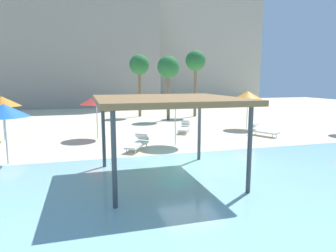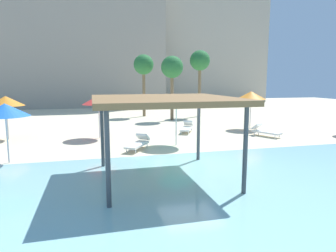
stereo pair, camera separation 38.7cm
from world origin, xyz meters
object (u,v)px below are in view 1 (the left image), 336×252
beach_umbrella_blue_4 (4,110)px  palm_tree_2 (196,62)px  beach_umbrella_orange_5 (248,95)px  beach_umbrella_teal_3 (175,101)px  beach_umbrella_red_0 (96,100)px  palm_tree_0 (168,68)px  lounge_chair_2 (138,143)px  lounge_chair_0 (185,127)px  shade_pavilion (167,102)px  lounge_chair_1 (262,130)px  palm_tree_1 (139,66)px  beach_umbrella_orange_2 (2,101)px

beach_umbrella_blue_4 → palm_tree_2: bearing=44.9°
beach_umbrella_orange_5 → beach_umbrella_teal_3: bearing=-149.6°
beach_umbrella_red_0 → palm_tree_0: size_ratio=0.47×
lounge_chair_2 → lounge_chair_0: bearing=169.3°
shade_pavilion → beach_umbrella_orange_5: bearing=46.8°
beach_umbrella_red_0 → beach_umbrella_blue_4: bearing=-129.9°
shade_pavilion → lounge_chair_1: (8.02, 6.40, -2.40)m
shade_pavilion → palm_tree_1: (2.52, 18.58, 2.07)m
lounge_chair_2 → palm_tree_1: bearing=-158.5°
beach_umbrella_teal_3 → palm_tree_1: 13.56m
palm_tree_1 → beach_umbrella_red_0: bearing=-113.7°
beach_umbrella_teal_3 → palm_tree_1: bearing=87.5°
shade_pavilion → palm_tree_2: size_ratio=0.76×
beach_umbrella_orange_5 → beach_umbrella_red_0: bearing=-175.6°
beach_umbrella_blue_4 → beach_umbrella_orange_5: 15.45m
beach_umbrella_red_0 → beach_umbrella_orange_5: size_ratio=0.96×
shade_pavilion → lounge_chair_0: bearing=67.2°
lounge_chair_2 → palm_tree_1: palm_tree_1 is taller
beach_umbrella_orange_2 → palm_tree_2: (14.88, 7.93, 2.88)m
beach_umbrella_orange_2 → palm_tree_0: 13.29m
shade_pavilion → palm_tree_2: 18.93m
palm_tree_0 → palm_tree_2: (3.24, 1.91, 0.68)m
beach_umbrella_orange_2 → beach_umbrella_blue_4: bearing=-76.3°
beach_umbrella_red_0 → lounge_chair_0: size_ratio=1.31×
beach_umbrella_teal_3 → lounge_chair_2: bearing=-167.4°
beach_umbrella_orange_5 → beach_umbrella_orange_2: bearing=179.7°
shade_pavilion → beach_umbrella_teal_3: 5.61m
beach_umbrella_orange_2 → beach_umbrella_orange_5: bearing=-0.3°
beach_umbrella_red_0 → palm_tree_0: bearing=47.2°
beach_umbrella_orange_5 → lounge_chair_2: (-8.74, -4.36, -2.08)m
beach_umbrella_blue_4 → lounge_chair_1: (13.90, 2.73, -1.92)m
palm_tree_2 → beach_umbrella_orange_5: bearing=-83.4°
beach_umbrella_red_0 → lounge_chair_2: bearing=-62.8°
beach_umbrella_blue_4 → palm_tree_2: 19.31m
lounge_chair_1 → lounge_chair_2: size_ratio=1.03×
beach_umbrella_orange_5 → lounge_chair_1: 3.48m
palm_tree_0 → palm_tree_2: bearing=30.6°
beach_umbrella_orange_5 → beach_umbrella_blue_4: bearing=-159.3°
beach_umbrella_red_0 → palm_tree_1: palm_tree_1 is taller
beach_umbrella_red_0 → lounge_chair_2: beach_umbrella_red_0 is taller
shade_pavilion → palm_tree_2: palm_tree_2 is taller
beach_umbrella_orange_5 → palm_tree_2: 8.51m
beach_umbrella_teal_3 → beach_umbrella_blue_4: beach_umbrella_teal_3 is taller
beach_umbrella_red_0 → lounge_chair_1: (10.01, -1.92, -1.98)m
beach_umbrella_blue_4 → palm_tree_2: palm_tree_2 is taller
shade_pavilion → lounge_chair_2: (-0.17, 4.78, -2.40)m
beach_umbrella_orange_2 → beach_umbrella_orange_5: size_ratio=0.95×
palm_tree_2 → beach_umbrella_red_0: bearing=-137.5°
lounge_chair_0 → lounge_chair_2: bearing=-16.2°
beach_umbrella_orange_2 → palm_tree_0: palm_tree_0 is taller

